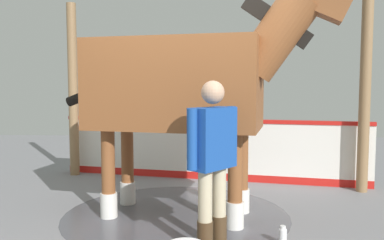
% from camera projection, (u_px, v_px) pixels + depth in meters
% --- Properties ---
extents(ground_plane, '(16.00, 16.00, 0.02)m').
position_uv_depth(ground_plane, '(175.00, 225.00, 4.55)').
color(ground_plane, gray).
extents(wet_patch, '(2.72, 2.72, 0.00)m').
position_uv_depth(wet_patch, '(176.00, 215.00, 4.90)').
color(wet_patch, '#4C4C54').
rests_on(wet_patch, ground).
extents(barrier_wall, '(1.06, 5.04, 1.02)m').
position_uv_depth(barrier_wall, '(209.00, 152.00, 6.72)').
color(barrier_wall, white).
rests_on(barrier_wall, ground).
extents(roof_post_near, '(0.16, 0.16, 2.96)m').
position_uv_depth(roof_post_near, '(365.00, 91.00, 5.86)').
color(roof_post_near, olive).
rests_on(roof_post_near, ground).
extents(roof_post_far, '(0.16, 0.16, 2.96)m').
position_uv_depth(roof_post_far, '(73.00, 90.00, 6.99)').
color(roof_post_far, olive).
rests_on(roof_post_far, ground).
extents(horse, '(1.39, 3.38, 2.77)m').
position_uv_depth(horse, '(186.00, 85.00, 4.74)').
color(horse, brown).
rests_on(horse, ground).
extents(handler, '(0.53, 0.46, 1.60)m').
position_uv_depth(handler, '(213.00, 155.00, 3.74)').
color(handler, '#47331E').
rests_on(handler, ground).
extents(bottle_shampoo, '(0.08, 0.08, 0.19)m').
position_uv_depth(bottle_shampoo, '(283.00, 236.00, 3.98)').
color(bottle_shampoo, white).
rests_on(bottle_shampoo, ground).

